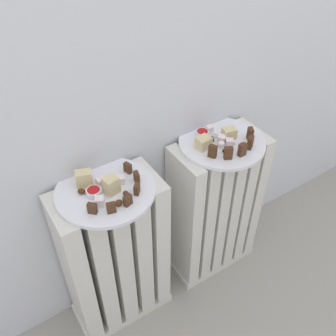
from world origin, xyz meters
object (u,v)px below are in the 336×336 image
Objects in this scene: radiator_right at (214,208)px; jam_bowl_right at (202,133)px; jam_bowl_left at (94,192)px; fork at (221,138)px; plate_left at (105,190)px; radiator_left at (116,258)px; plate_right at (222,142)px.

radiator_right is 13.71× the size of jam_bowl_right.
jam_bowl_left is 0.48× the size of fork.
plate_left is 0.43m from fork.
fork is (0.43, 0.01, 0.32)m from radiator_left.
jam_bowl_right reaches higher than plate_right.
radiator_left is at bearing -171.66° from jam_bowl_right.
plate_right is 6.74× the size of jam_bowl_left.
radiator_left is at bearing 0.00° from plate_left.
radiator_left and radiator_right have the same top height.
plate_right reaches higher than radiator_left.
jam_bowl_right is (0.42, 0.06, 0.00)m from jam_bowl_left.
plate_right is at bearing 0.00° from plate_left.
jam_bowl_left is 0.42m from jam_bowl_right.
radiator_right is (0.42, 0.00, -0.00)m from radiator_left.
radiator_left is 0.53m from plate_right.
jam_bowl_right reaches higher than jam_bowl_left.
jam_bowl_right is at bearing 8.34° from plate_left.
fork is (0.01, 0.01, 0.32)m from radiator_right.
fork is at bearing -44.55° from jam_bowl_right.
jam_bowl_left reaches higher than fork.
radiator_left is at bearing 180.00° from plate_right.
plate_right is 3.21× the size of fork.
radiator_left is 0.54m from fork.
fork is at bearing 1.48° from plate_left.
plate_left reaches higher than radiator_left.
radiator_left is 13.71× the size of jam_bowl_right.
jam_bowl_left is at bearing -179.21° from plate_right.
fork reaches higher than radiator_right.
plate_left is (0.00, 0.00, 0.32)m from radiator_left.
plate_right is 6.44× the size of jam_bowl_right.
plate_left is at bearing -178.52° from fork.
plate_right is at bearing 180.00° from radiator_right.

